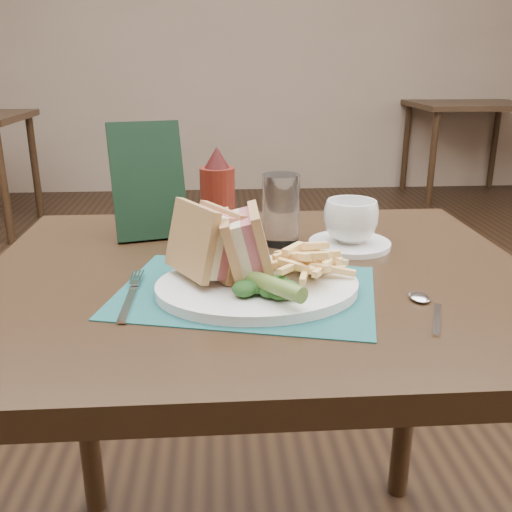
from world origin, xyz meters
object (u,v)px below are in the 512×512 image
(sandwich_half_b, at_px, (233,245))
(coffee_cup, at_px, (351,221))
(table_main, at_px, (259,459))
(saucer, at_px, (350,244))
(plate, at_px, (257,287))
(placemat, at_px, (246,291))
(sandwich_half_a, at_px, (192,243))
(table_bg_right, at_px, (466,150))
(check_presenter, at_px, (148,181))
(drinking_glass, at_px, (281,210))
(ketchup_bottle, at_px, (218,200))

(sandwich_half_b, bearing_deg, coffee_cup, 42.55)
(table_main, height_order, saucer, saucer)
(sandwich_half_b, xyz_separation_m, coffee_cup, (0.22, 0.20, -0.02))
(plate, bearing_deg, saucer, 43.99)
(placemat, distance_m, sandwich_half_a, 0.11)
(table_bg_right, relative_size, sandwich_half_b, 8.25)
(placemat, distance_m, check_presenter, 0.36)
(coffee_cup, xyz_separation_m, drinking_glass, (-0.13, 0.03, 0.02))
(drinking_glass, bearing_deg, table_main, -109.59)
(table_bg_right, height_order, sandwich_half_b, sandwich_half_b)
(table_main, relative_size, placemat, 2.41)
(placemat, relative_size, sandwich_half_a, 3.27)
(table_main, bearing_deg, placemat, -106.19)
(plate, distance_m, sandwich_half_a, 0.12)
(table_main, height_order, drinking_glass, drinking_glass)
(table_main, distance_m, sandwich_half_b, 0.46)
(coffee_cup, height_order, ketchup_bottle, ketchup_bottle)
(placemat, height_order, check_presenter, check_presenter)
(plate, bearing_deg, ketchup_bottle, 101.26)
(ketchup_bottle, relative_size, check_presenter, 0.83)
(placemat, bearing_deg, ketchup_bottle, 101.08)
(plate, bearing_deg, check_presenter, 117.73)
(plate, height_order, coffee_cup, coffee_cup)
(sandwich_half_a, bearing_deg, check_presenter, 77.22)
(table_bg_right, relative_size, drinking_glass, 6.92)
(check_presenter, bearing_deg, saucer, -28.77)
(ketchup_bottle, bearing_deg, sandwich_half_a, -101.93)
(sandwich_half_a, bearing_deg, ketchup_bottle, 47.42)
(plate, bearing_deg, coffee_cup, 43.99)
(sandwich_half_b, relative_size, saucer, 0.73)
(plate, bearing_deg, table_bg_right, 58.19)
(plate, distance_m, check_presenter, 0.37)
(check_presenter, bearing_deg, placemat, -74.69)
(table_main, relative_size, saucer, 6.00)
(saucer, height_order, coffee_cup, coffee_cup)
(sandwich_half_b, distance_m, saucer, 0.30)
(plate, distance_m, ketchup_bottle, 0.23)
(placemat, distance_m, sandwich_half_b, 0.07)
(table_bg_right, relative_size, ketchup_bottle, 4.84)
(placemat, bearing_deg, check_presenter, 119.77)
(sandwich_half_a, bearing_deg, table_bg_right, 30.37)
(ketchup_bottle, bearing_deg, coffee_cup, 0.80)
(sandwich_half_b, distance_m, check_presenter, 0.33)
(drinking_glass, bearing_deg, coffee_cup, -13.14)
(table_main, bearing_deg, table_bg_right, 61.77)
(plate, bearing_deg, sandwich_half_a, 165.99)
(placemat, xyz_separation_m, sandwich_half_b, (-0.02, 0.01, 0.07))
(saucer, height_order, ketchup_bottle, ketchup_bottle)
(table_bg_right, height_order, ketchup_bottle, ketchup_bottle)
(table_bg_right, height_order, placemat, placemat)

